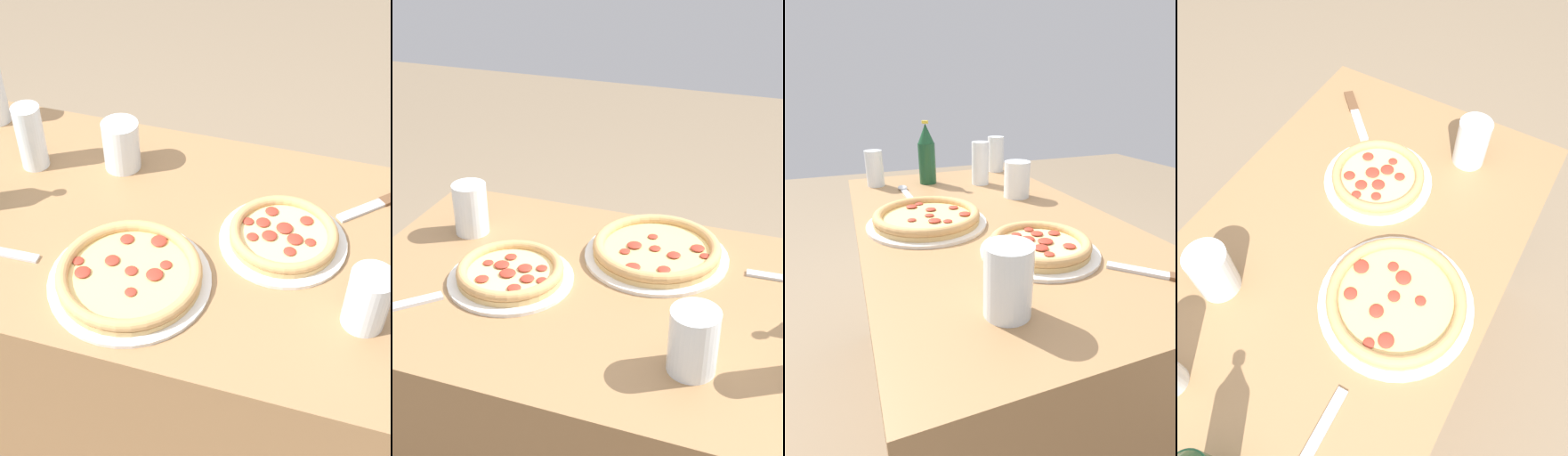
% 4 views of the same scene
% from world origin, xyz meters
% --- Properties ---
extents(ground_plane, '(8.00, 8.00, 0.00)m').
position_xyz_m(ground_plane, '(0.00, 0.00, 0.00)').
color(ground_plane, '#847056').
extents(table, '(1.18, 0.69, 0.74)m').
position_xyz_m(table, '(0.00, 0.00, 0.37)').
color(table, '#997047').
rests_on(table, ground_plane).
extents(pizza_margherita, '(0.31, 0.31, 0.04)m').
position_xyz_m(pizza_margherita, '(-0.01, -0.16, 0.76)').
color(pizza_margherita, silver).
rests_on(pizza_margherita, table).
extents(pizza_veggie, '(0.26, 0.26, 0.04)m').
position_xyz_m(pizza_veggie, '(0.25, 0.03, 0.76)').
color(pizza_veggie, silver).
rests_on(pizza_veggie, table).
extents(glass_cola, '(0.08, 0.08, 0.12)m').
position_xyz_m(glass_cola, '(0.43, -0.13, 0.79)').
color(glass_cola, white).
rests_on(glass_cola, table).
extents(glass_orange_juice, '(0.06, 0.06, 0.16)m').
position_xyz_m(glass_orange_juice, '(-0.35, 0.12, 0.81)').
color(glass_orange_juice, white).
rests_on(glass_orange_juice, table).
extents(glass_iced_tea, '(0.07, 0.07, 0.14)m').
position_xyz_m(glass_iced_tea, '(-0.53, 0.26, 0.80)').
color(glass_iced_tea, white).
rests_on(glass_iced_tea, table).
extents(glass_red_wine, '(0.08, 0.08, 0.12)m').
position_xyz_m(glass_red_wine, '(-0.15, 0.17, 0.79)').
color(glass_red_wine, white).
rests_on(glass_red_wine, table).
extents(glass_mango_juice, '(0.06, 0.06, 0.13)m').
position_xyz_m(glass_mango_juice, '(-0.46, -0.25, 0.80)').
color(glass_mango_juice, white).
rests_on(glass_mango_juice, table).
extents(beer_bottle, '(0.06, 0.06, 0.23)m').
position_xyz_m(beer_bottle, '(-0.43, -0.06, 0.85)').
color(beer_bottle, '#194728').
rests_on(beer_bottle, table).
extents(knife, '(0.15, 0.15, 0.01)m').
position_xyz_m(knife, '(0.43, 0.20, 0.74)').
color(knife, brown).
rests_on(knife, table).
extents(spoon, '(0.19, 0.03, 0.02)m').
position_xyz_m(spoon, '(-0.33, -0.17, 0.75)').
color(spoon, silver).
rests_on(spoon, table).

